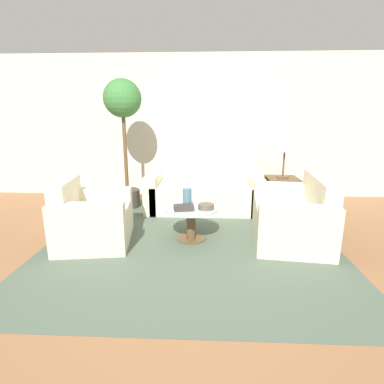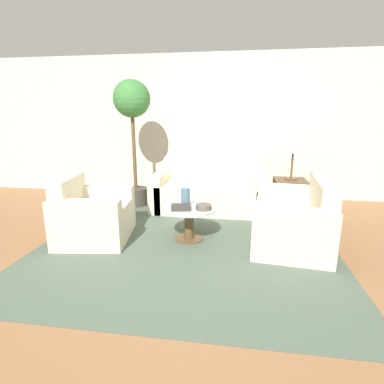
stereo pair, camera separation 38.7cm
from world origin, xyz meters
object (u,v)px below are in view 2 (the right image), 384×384
Objects in this scene: bowl at (204,207)px; book_stack at (181,207)px; armchair at (91,217)px; loveseat at (296,221)px; coffee_table at (189,219)px; potted_plant at (133,119)px; sofa_main at (210,192)px; table_lamp at (294,145)px; vase at (185,197)px.

book_stack reaches higher than bowl.
bowl is at bearing -92.90° from armchair.
loveseat reaches higher than book_stack.
coffee_table is 2.14m from potted_plant.
loveseat is 1.30m from coffee_table.
sofa_main is 7.19× the size of book_stack.
potted_plant is (-1.15, 1.36, 1.20)m from coffee_table.
table_lamp reaches higher than armchair.
armchair is 0.72× the size of loveseat.
table_lamp reaches higher than loveseat.
table_lamp is 2.04m from book_stack.
vase is (1.17, 0.20, 0.25)m from armchair.
bowl is 0.75× the size of book_stack.
vase reaches higher than coffee_table.
potted_plant is (-2.53, 0.18, 0.37)m from table_lamp.
loveseat is 1.36m from table_lamp.
coffee_table is 0.31× the size of potted_plant.
coffee_table is 2.75× the size of vase.
coffee_table is (1.22, 0.15, -0.01)m from armchair.
loveseat is 5.45× the size of book_stack.
table_lamp is 0.33× the size of potted_plant.
loveseat reaches higher than bowl.
bowl is (0.23, -0.07, -0.09)m from vase.
potted_plant is 8.73× the size of vase.
potted_plant is 10.82× the size of bowl.
armchair is at bearing -175.06° from bowl.
armchair is 5.26× the size of bowl.
loveseat is 2.05× the size of table_lamp.
loveseat is at bearing 3.72° from coffee_table.
armchair is 2.52m from loveseat.
sofa_main reaches higher than coffee_table.
coffee_table is at bearing -41.29° from vase.
sofa_main reaches higher than book_stack.
armchair is 1.48× the size of table_lamp.
vase is 0.93× the size of book_stack.
bowl is 0.27m from book_stack.
vase is (1.10, -1.31, -0.93)m from potted_plant.
armchair is 1.21m from vase.
table_lamp is 3.55× the size of bowl.
table_lamp reaches higher than vase.
coffee_table is 2.55× the size of book_stack.
book_stack is at bearing -76.31° from loveseat.
bowl is (1.33, -1.39, -1.02)m from potted_plant.
bowl is (-1.20, -1.20, -0.65)m from table_lamp.
vase is at bearing -98.55° from sofa_main.
potted_plant is at bearing -111.06° from loveseat.
bowl is (0.04, -1.36, 0.16)m from sofa_main.
coffee_table is 0.27m from vase.
sofa_main is 2.81× the size of coffee_table.
armchair is 3.94× the size of book_stack.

